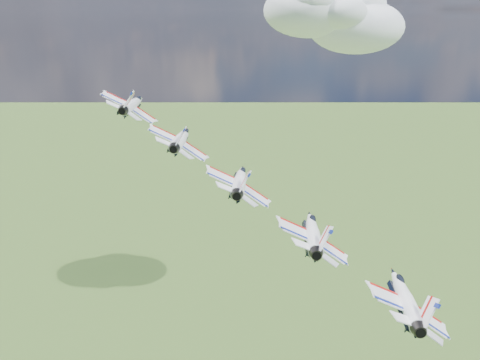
{
  "coord_description": "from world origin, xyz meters",
  "views": [
    {
      "loc": [
        12.64,
        -56.55,
        166.34
      ],
      "look_at": [
        17.65,
        9.08,
        145.27
      ],
      "focal_mm": 40.0,
      "sensor_mm": 36.0,
      "label": 1
    }
  ],
  "objects_px": {
    "jet_1": "(181,138)",
    "jet_3": "(312,232)",
    "jet_0": "(133,104)",
    "jet_2": "(240,180)",
    "jet_4": "(404,297)"
  },
  "relations": [
    {
      "from": "jet_0",
      "to": "jet_3",
      "type": "relative_size",
      "value": 1.0
    },
    {
      "from": "jet_1",
      "to": "jet_4",
      "type": "xyz_separation_m",
      "value": [
        23.12,
        -28.14,
        -10.41
      ]
    },
    {
      "from": "jet_4",
      "to": "jet_2",
      "type": "bearing_deg",
      "value": 137.25
    },
    {
      "from": "jet_3",
      "to": "jet_1",
      "type": "bearing_deg",
      "value": 137.25
    },
    {
      "from": "jet_1",
      "to": "jet_3",
      "type": "xyz_separation_m",
      "value": [
        15.42,
        -18.76,
        -6.94
      ]
    },
    {
      "from": "jet_0",
      "to": "jet_4",
      "type": "relative_size",
      "value": 1.0
    },
    {
      "from": "jet_0",
      "to": "jet_4",
      "type": "distance_m",
      "value": 50.5
    },
    {
      "from": "jet_3",
      "to": "jet_4",
      "type": "height_order",
      "value": "jet_3"
    },
    {
      "from": "jet_1",
      "to": "jet_2",
      "type": "relative_size",
      "value": 1.0
    },
    {
      "from": "jet_0",
      "to": "jet_2",
      "type": "height_order",
      "value": "jet_0"
    },
    {
      "from": "jet_1",
      "to": "jet_2",
      "type": "xyz_separation_m",
      "value": [
        7.71,
        -9.38,
        -3.47
      ]
    },
    {
      "from": "jet_0",
      "to": "jet_3",
      "type": "bearing_deg",
      "value": -42.75
    },
    {
      "from": "jet_2",
      "to": "jet_3",
      "type": "bearing_deg",
      "value": -42.75
    },
    {
      "from": "jet_3",
      "to": "jet_2",
      "type": "bearing_deg",
      "value": 137.25
    },
    {
      "from": "jet_0",
      "to": "jet_4",
      "type": "xyz_separation_m",
      "value": [
        30.83,
        -37.51,
        -13.88
      ]
    }
  ]
}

